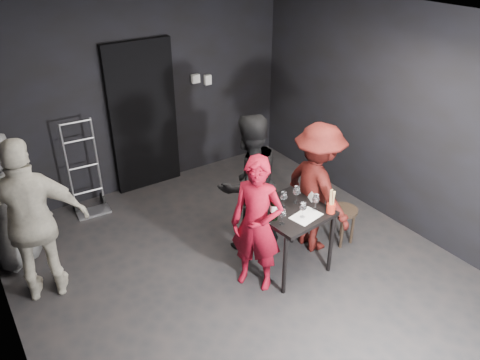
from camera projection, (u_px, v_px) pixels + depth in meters
floor at (242, 273)px, 5.20m from camera, size 4.50×5.00×0.02m
ceiling at (242, 21)px, 3.89m from camera, size 4.50×5.00×0.02m
wall_back at (139, 95)px, 6.36m from camera, size 4.50×0.04×2.70m
wall_front at (480, 329)px, 2.73m from camera, size 4.50×0.04×2.70m
wall_right at (396, 118)px, 5.64m from camera, size 0.04×5.00×2.70m
doorway at (143, 117)px, 6.46m from camera, size 0.95×0.10×2.10m
wallbox_upper at (195, 79)px, 6.69m from camera, size 0.12×0.06×0.12m
wallbox_lower at (208, 80)px, 6.81m from camera, size 0.10×0.06×0.14m
hand_truck at (89, 195)px, 6.22m from camera, size 0.43×0.35×1.28m
tasting_table at (291, 217)px, 5.01m from camera, size 0.72×0.72×0.75m
stool at (343, 216)px, 5.54m from camera, size 0.32×0.32×0.47m
server_red at (257, 225)px, 4.72m from camera, size 0.60×0.65×1.49m
woman_black at (249, 177)px, 5.26m from camera, size 0.90×0.53×1.81m
man_maroon at (317, 186)px, 5.28m from camera, size 0.54×1.07×1.62m
bystander_cream at (30, 209)px, 4.45m from camera, size 1.32×0.89×2.06m
bystander_grey at (3, 198)px, 4.99m from camera, size 0.91×0.88×1.68m
tasting_mat at (306, 216)px, 4.85m from camera, size 0.35×0.27×0.00m
wine_glass_a at (282, 216)px, 4.68m from camera, size 0.08×0.08×0.19m
wine_glass_b at (269, 203)px, 4.87m from camera, size 0.11×0.11×0.22m
wine_glass_c at (284, 199)px, 4.95m from camera, size 0.08×0.08×0.20m
wine_glass_d at (303, 209)px, 4.78m from camera, size 0.09×0.09×0.19m
wine_glass_e at (316, 202)px, 4.91m from camera, size 0.10×0.10×0.20m
wine_glass_f at (297, 194)px, 5.03m from camera, size 0.09×0.09×0.22m
wine_bottle at (274, 208)px, 4.74m from camera, size 0.08×0.08×0.34m
breadstick_cup at (332, 202)px, 4.85m from camera, size 0.09×0.09×0.29m
reserved_card at (311, 196)px, 5.11m from camera, size 0.11×0.14×0.09m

